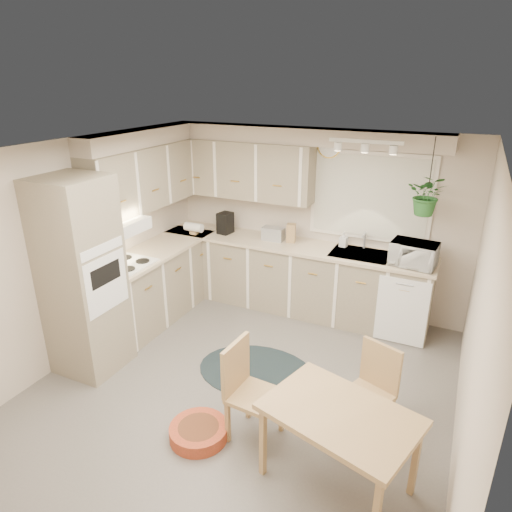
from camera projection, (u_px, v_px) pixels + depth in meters
name	position (u px, v px, depth m)	size (l,w,h in m)	color
floor	(245.00, 385.00, 4.73)	(4.20, 4.20, 0.00)	#656159
ceiling	(242.00, 150.00, 3.85)	(4.20, 4.20, 0.00)	white
wall_back	(315.00, 220.00, 6.05)	(4.00, 0.04, 2.40)	beige
wall_front	(73.00, 422.00, 2.52)	(4.00, 0.04, 2.40)	beige
wall_left	(84.00, 248.00, 5.08)	(0.04, 4.20, 2.40)	beige
wall_right	(477.00, 326.00, 3.49)	(0.04, 4.20, 2.40)	beige
base_cab_left	(158.00, 284.00, 5.97)	(0.60, 1.85, 0.90)	gray
base_cab_back	(291.00, 277.00, 6.16)	(3.60, 0.60, 0.90)	gray
counter_left	(156.00, 250.00, 5.80)	(0.64, 1.89, 0.04)	beige
counter_back	(292.00, 245.00, 5.97)	(3.64, 0.64, 0.04)	beige
oven_stack	(82.00, 278.00, 4.69)	(0.65, 0.65, 2.10)	gray
wall_oven_face	(106.00, 283.00, 4.56)	(0.02, 0.56, 0.58)	white
upper_cab_left	(148.00, 177.00, 5.62)	(0.35, 2.00, 0.75)	gray
upper_cab_back	(241.00, 169.00, 6.07)	(2.00, 0.35, 0.75)	gray
soffit_left	(142.00, 137.00, 5.46)	(0.30, 2.00, 0.20)	beige
soffit_back	(299.00, 136.00, 5.60)	(3.60, 0.30, 0.20)	beige
cooktop	(127.00, 264.00, 5.30)	(0.52, 0.58, 0.02)	white
range_hood	(121.00, 227.00, 5.14)	(0.40, 0.60, 0.14)	white
window_blinds	(370.00, 197.00, 5.60)	(1.40, 0.02, 1.00)	silver
window_frame	(370.00, 197.00, 5.61)	(1.50, 0.02, 1.10)	silver
sink	(360.00, 257.00, 5.63)	(0.70, 0.48, 0.10)	#ACAFB4
dishwasher_front	(401.00, 312.00, 5.31)	(0.58, 0.01, 0.83)	white
track_light_bar	(366.00, 141.00, 4.90)	(0.80, 0.04, 0.04)	white
wall_clock	(329.00, 146.00, 5.61)	(0.30, 0.30, 0.03)	gold
dining_table	(337.00, 448.00, 3.47)	(1.09, 0.73, 0.69)	#AD7F56
chair_left	(255.00, 394.00, 3.90)	(0.42, 0.42, 0.90)	#AD7F56
chair_back	(367.00, 394.00, 3.93)	(0.40, 0.40, 0.85)	#AD7F56
braided_rug	(256.00, 371.00, 4.95)	(1.27, 0.95, 0.01)	black
pet_bed	(199.00, 432.00, 4.02)	(0.52, 0.52, 0.12)	#BE3C26
microwave	(414.00, 251.00, 5.22)	(0.51, 0.28, 0.34)	white
soap_bottle	(343.00, 244.00, 5.83)	(0.09, 0.20, 0.09)	white
hanging_plant	(427.00, 200.00, 4.97)	(0.41, 0.45, 0.35)	#255D26
coffee_maker	(225.00, 223.00, 6.32)	(0.16, 0.20, 0.29)	black
toaster	(273.00, 234.00, 6.07)	(0.29, 0.16, 0.17)	#ACAFB4
knife_block	(291.00, 233.00, 5.99)	(0.11, 0.11, 0.25)	#AD7F56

